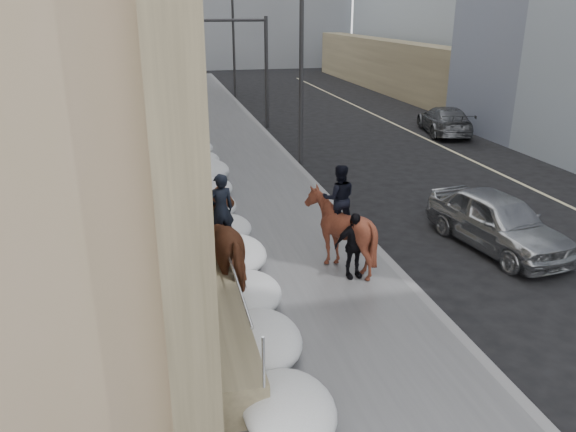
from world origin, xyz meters
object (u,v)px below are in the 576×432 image
object	(u,v)px
car_silver	(498,221)
mounted_horse_right	(339,226)
mounted_horse_left	(231,242)
pedestrian	(353,245)
car_grey	(444,120)

from	to	relation	value
car_silver	mounted_horse_right	bearing A→B (deg)	176.68
mounted_horse_left	car_silver	xyz separation A→B (m)	(7.63, 0.95, -0.49)
pedestrian	car_silver	world-z (taller)	pedestrian
mounted_horse_left	pedestrian	distance (m)	3.01
car_silver	car_grey	bearing A→B (deg)	59.00
mounted_horse_left	car_silver	bearing A→B (deg)	172.70
mounted_horse_left	car_grey	bearing A→B (deg)	-145.97
pedestrian	mounted_horse_left	bearing A→B (deg)	174.14
pedestrian	car_grey	distance (m)	18.77
mounted_horse_left	mounted_horse_right	bearing A→B (deg)	176.10
mounted_horse_left	car_silver	distance (m)	7.70
mounted_horse_right	car_grey	bearing A→B (deg)	-116.25
mounted_horse_right	car_silver	bearing A→B (deg)	-165.09
pedestrian	car_silver	distance (m)	4.76
pedestrian	car_grey	size ratio (longest dim) A/B	0.33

